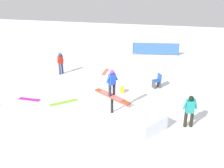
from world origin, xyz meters
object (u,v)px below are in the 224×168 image
(loose_snowboard_magenta, at_px, (29,99))
(loose_snowboard_coral, at_px, (105,72))
(bystander_red, at_px, (61,62))
(main_rider_on_rail, at_px, (112,83))
(rail_feature, at_px, (112,98))
(folding_chair, at_px, (157,81))
(bystander_teal, at_px, (190,110))
(backpack_on_snow, at_px, (122,90))
(loose_snowboard_lime, at_px, (64,102))

(loose_snowboard_magenta, height_order, loose_snowboard_coral, same)
(bystander_red, height_order, loose_snowboard_coral, bystander_red)
(main_rider_on_rail, bearing_deg, loose_snowboard_coral, -37.19)
(rail_feature, relative_size, folding_chair, 2.38)
(bystander_teal, bearing_deg, loose_snowboard_magenta, -20.83)
(main_rider_on_rail, xyz_separation_m, loose_snowboard_coral, (2.11, -5.82, -1.53))
(rail_feature, height_order, folding_chair, rail_feature)
(loose_snowboard_coral, height_order, backpack_on_snow, backpack_on_snow)
(bystander_red, height_order, loose_snowboard_lime, bystander_red)
(loose_snowboard_lime, xyz_separation_m, backpack_on_snow, (-2.69, -2.17, 0.16))
(bystander_red, distance_m, loose_snowboard_coral, 3.23)
(folding_chair, bearing_deg, loose_snowboard_coral, -152.10)
(main_rider_on_rail, distance_m, loose_snowboard_coral, 6.38)
(loose_snowboard_lime, bearing_deg, folding_chair, -7.44)
(loose_snowboard_lime, bearing_deg, backpack_on_snow, -5.68)
(loose_snowboard_coral, bearing_deg, backpack_on_snow, 28.14)
(rail_feature, xyz_separation_m, bystander_teal, (-3.58, 0.37, 0.07))
(main_rider_on_rail, relative_size, loose_snowboard_magenta, 1.12)
(loose_snowboard_coral, relative_size, backpack_on_snow, 4.33)
(loose_snowboard_coral, bearing_deg, bystander_teal, 38.83)
(loose_snowboard_coral, bearing_deg, loose_snowboard_magenta, -29.18)
(loose_snowboard_coral, bearing_deg, rail_feature, 16.18)
(main_rider_on_rail, xyz_separation_m, folding_chair, (-1.78, -3.83, -1.12))
(loose_snowboard_magenta, distance_m, folding_chair, 7.48)
(loose_snowboard_lime, bearing_deg, bystander_teal, -51.30)
(loose_snowboard_coral, xyz_separation_m, folding_chair, (-3.90, 1.99, 0.40))
(rail_feature, distance_m, loose_snowboard_coral, 6.24)
(loose_snowboard_magenta, bearing_deg, folding_chair, 27.43)
(main_rider_on_rail, height_order, loose_snowboard_coral, main_rider_on_rail)
(rail_feature, height_order, loose_snowboard_coral, rail_feature)
(bystander_teal, relative_size, folding_chair, 1.68)
(loose_snowboard_magenta, xyz_separation_m, backpack_on_snow, (-4.69, -2.31, 0.16))
(loose_snowboard_magenta, relative_size, backpack_on_snow, 3.70)
(main_rider_on_rail, xyz_separation_m, backpack_on_snow, (0.08, -2.55, -1.37))
(loose_snowboard_magenta, bearing_deg, rail_feature, -4.17)
(main_rider_on_rail, bearing_deg, rail_feature, 0.00)
(main_rider_on_rail, relative_size, bystander_red, 0.92)
(loose_snowboard_magenta, bearing_deg, loose_snowboard_lime, 2.80)
(bystander_red, bearing_deg, rail_feature, 60.06)
(rail_feature, relative_size, bystander_red, 1.37)
(bystander_teal, distance_m, folding_chair, 4.59)
(loose_snowboard_lime, xyz_separation_m, loose_snowboard_magenta, (1.99, 0.14, 0.00))
(rail_feature, xyz_separation_m, loose_snowboard_lime, (2.77, -0.38, -0.75))
(rail_feature, relative_size, bystander_teal, 1.42)
(bystander_teal, xyz_separation_m, loose_snowboard_lime, (6.35, -0.75, -0.82))
(loose_snowboard_magenta, bearing_deg, loose_snowboard_coral, 63.30)
(bystander_red, distance_m, loose_snowboard_magenta, 4.47)
(loose_snowboard_magenta, bearing_deg, bystander_teal, -5.47)
(bystander_teal, bearing_deg, bystander_red, -46.89)
(main_rider_on_rail, height_order, loose_snowboard_lime, main_rider_on_rail)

